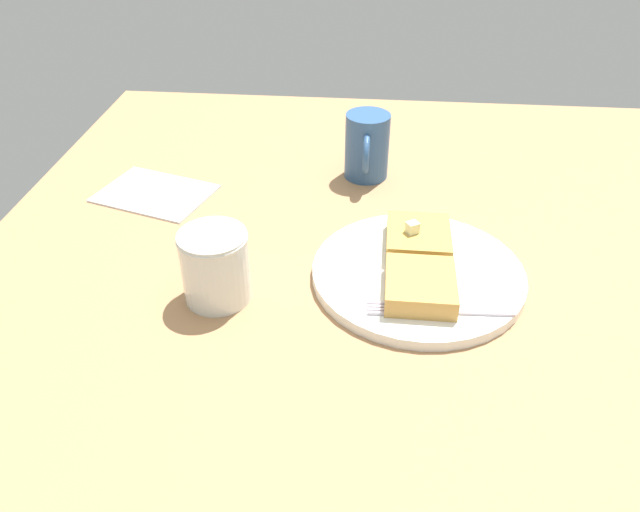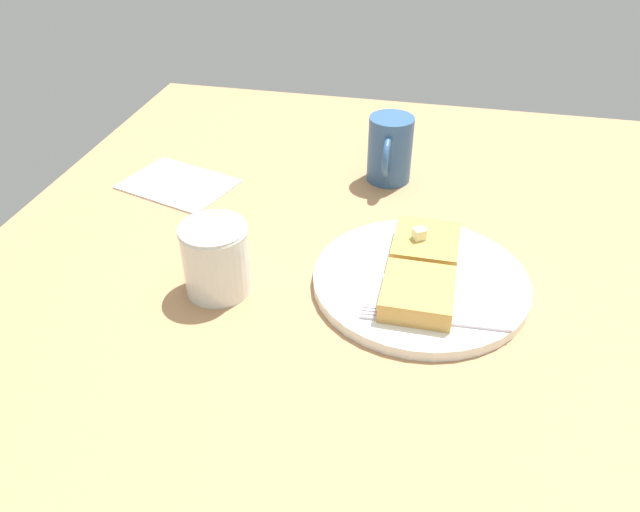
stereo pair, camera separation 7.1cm
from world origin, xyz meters
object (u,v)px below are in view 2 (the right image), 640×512
object	(u,v)px
napkin	(178,184)
coffee_mug	(390,150)
plate	(420,281)
syrup_jar	(216,260)
fork	(425,319)

from	to	relation	value
napkin	coffee_mug	bearing A→B (deg)	105.64
plate	syrup_jar	xyz separation A→B (cm)	(5.61, -23.06, 3.38)
syrup_jar	coffee_mug	distance (cm)	34.88
syrup_jar	napkin	world-z (taller)	syrup_jar
syrup_jar	fork	bearing A→B (deg)	85.14
plate	fork	xyz separation A→B (cm)	(7.66, 1.06, 0.74)
fork	coffee_mug	world-z (taller)	coffee_mug
napkin	syrup_jar	bearing A→B (deg)	33.20
fork	napkin	xyz separation A→B (cm)	(-24.50, -38.81, -1.36)
fork	syrup_jar	size ratio (longest dim) A/B	1.87
fork	syrup_jar	world-z (taller)	syrup_jar
plate	syrup_jar	world-z (taller)	syrup_jar
napkin	coffee_mug	xyz separation A→B (cm)	(-8.57, 30.62, 4.85)
plate	coffee_mug	bearing A→B (deg)	-164.35
fork	napkin	world-z (taller)	fork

